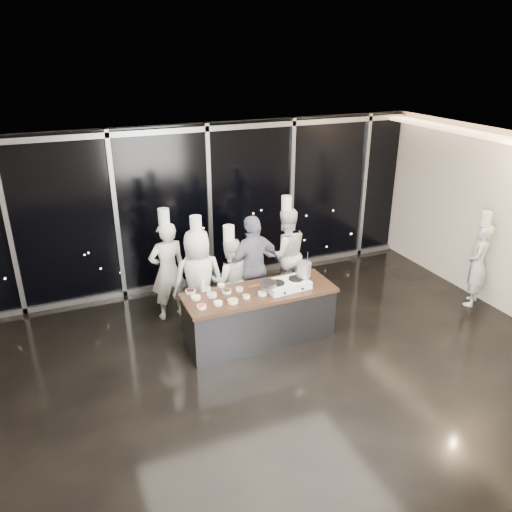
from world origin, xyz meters
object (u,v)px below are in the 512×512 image
at_px(frying_pan, 268,284).
at_px(chef_side, 478,264).
at_px(chef_center, 230,279).
at_px(chef_left, 199,279).
at_px(stove, 287,284).
at_px(chef_right, 285,253).
at_px(chef_far_left, 168,270).
at_px(stock_pot, 304,269).
at_px(guest, 254,267).
at_px(demo_counter, 259,316).

relative_size(frying_pan, chef_side, 0.27).
height_order(chef_center, chef_side, chef_side).
distance_m(chef_left, chef_center, 0.59).
height_order(frying_pan, chef_side, chef_side).
bearing_deg(chef_left, chef_center, -170.56).
height_order(stove, chef_center, chef_center).
xyz_separation_m(chef_center, chef_right, (1.25, 0.37, 0.13)).
xyz_separation_m(chef_left, chef_side, (4.97, -1.20, -0.08)).
height_order(stove, chef_far_left, chef_far_left).
height_order(stock_pot, chef_far_left, chef_far_left).
bearing_deg(chef_left, chef_far_left, -49.22).
height_order(frying_pan, chef_far_left, chef_far_left).
xyz_separation_m(stock_pot, guest, (-0.54, 0.84, -0.21)).
height_order(demo_counter, chef_right, chef_right).
xyz_separation_m(stock_pot, chef_right, (0.28, 1.26, -0.25)).
distance_m(guest, chef_side, 4.15).
bearing_deg(chef_left, stock_pot, 155.67).
xyz_separation_m(demo_counter, stock_pot, (0.78, -0.03, 0.71)).
bearing_deg(chef_far_left, stove, 131.98).
xyz_separation_m(demo_counter, chef_right, (1.06, 1.23, 0.45)).
relative_size(chef_left, chef_right, 0.99).
height_order(demo_counter, chef_left, chef_left).
xyz_separation_m(demo_counter, chef_far_left, (-1.17, 1.33, 0.47)).
relative_size(frying_pan, stock_pot, 2.10).
distance_m(chef_far_left, chef_side, 5.64).
bearing_deg(chef_far_left, frying_pan, 124.22).
xyz_separation_m(frying_pan, chef_left, (-0.87, 0.91, -0.16)).
bearing_deg(frying_pan, chef_side, -8.43).
height_order(stove, chef_left, chef_left).
distance_m(demo_counter, guest, 0.98).
bearing_deg(chef_side, chef_center, -52.29).
bearing_deg(chef_far_left, chef_center, 146.94).
relative_size(stove, guest, 0.39).
xyz_separation_m(stove, chef_right, (0.61, 1.30, -0.06)).
distance_m(stock_pot, guest, 1.02).
xyz_separation_m(stove, chef_far_left, (-1.61, 1.40, -0.05)).
bearing_deg(chef_right, stove, 67.28).
xyz_separation_m(guest, chef_right, (0.82, 0.42, -0.04)).
xyz_separation_m(chef_right, chef_side, (3.14, -1.63, -0.09)).
relative_size(demo_counter, chef_right, 1.22).
distance_m(chef_left, chef_right, 1.88).
bearing_deg(guest, frying_pan, 70.84).
distance_m(frying_pan, chef_far_left, 1.92).
bearing_deg(guest, stove, 93.15).
xyz_separation_m(demo_counter, frying_pan, (0.10, -0.10, 0.61)).
height_order(chef_far_left, chef_right, chef_far_left).
bearing_deg(chef_side, demo_counter, -41.74).
relative_size(demo_counter, chef_left, 1.22).
bearing_deg(chef_far_left, chef_left, 119.74).
bearing_deg(guest, chef_center, -17.10).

